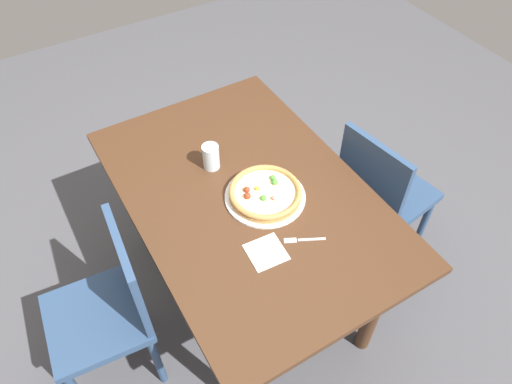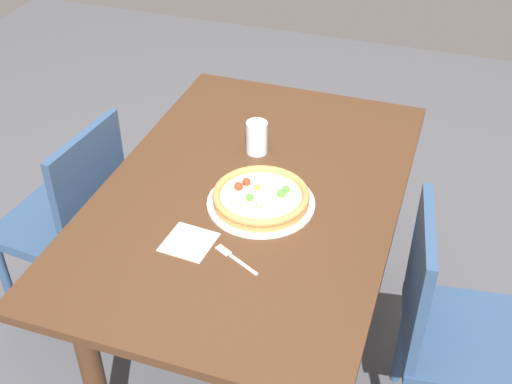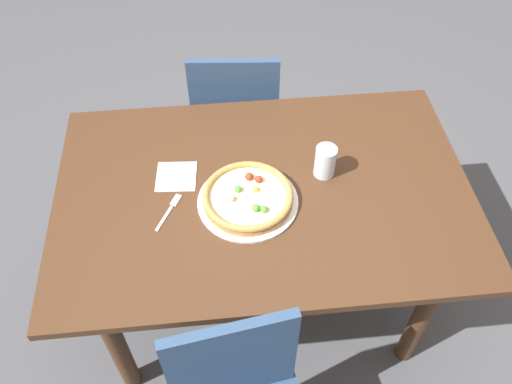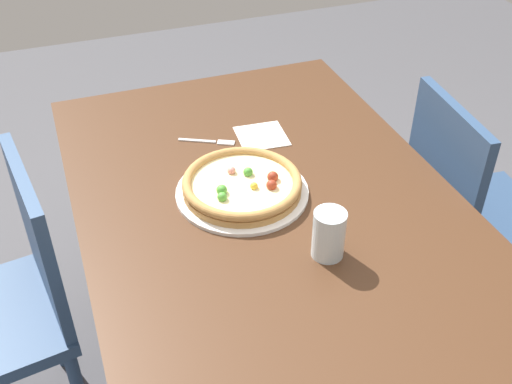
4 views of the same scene
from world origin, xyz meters
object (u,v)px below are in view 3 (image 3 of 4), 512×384
pizza (248,197)px  drinking_glass (325,161)px  chair_far (236,116)px  plate (248,202)px  napkin (176,176)px  fork (170,209)px  dining_table (264,209)px

pizza → drinking_glass: (0.28, 0.11, 0.03)m
chair_far → drinking_glass: 0.76m
chair_far → plate: 0.79m
chair_far → napkin: bearing=-107.6°
fork → dining_table: bearing=-52.7°
fork → napkin: bearing=19.1°
dining_table → pizza: 0.16m
pizza → napkin: pizza is taller
plate → pizza: 0.03m
dining_table → chair_far: bearing=94.4°
pizza → fork: bearing=-179.0°
plate → pizza: size_ratio=1.12×
chair_far → pizza: bearing=-85.5°
napkin → pizza: bearing=-30.5°
chair_far → pizza: chair_far is taller
plate → chair_far: bearing=89.4°
dining_table → drinking_glass: 0.28m
drinking_glass → napkin: drinking_glass is taller
napkin → chair_far: bearing=67.4°
fork → napkin: (0.02, 0.15, -0.00)m
fork → drinking_glass: bearing=-51.1°
plate → drinking_glass: size_ratio=2.88×
dining_table → napkin: 0.34m
pizza → napkin: 0.28m
dining_table → drinking_glass: bearing=14.1°
dining_table → pizza: (-0.06, -0.05, 0.14)m
chair_far → fork: chair_far is taller
dining_table → chair_far: 0.71m
plate → napkin: size_ratio=2.45×
dining_table → drinking_glass: drinking_glass is taller
chair_far → drinking_glass: (0.27, -0.63, 0.32)m
pizza → drinking_glass: 0.30m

